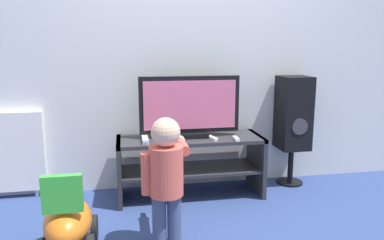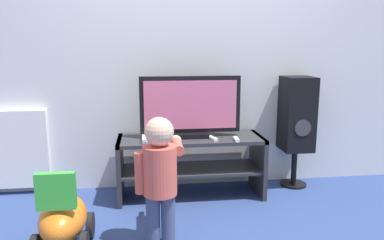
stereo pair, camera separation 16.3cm
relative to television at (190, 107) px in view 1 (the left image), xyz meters
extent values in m
plane|color=navy|center=(0.00, -0.24, -0.78)|extent=(16.00, 16.00, 0.00)
cube|color=silver|center=(0.00, 0.28, 0.52)|extent=(10.00, 0.06, 2.60)
cube|color=#2D2D33|center=(0.00, -0.02, -0.27)|extent=(1.24, 0.45, 0.03)
cube|color=#2D2D33|center=(0.00, -0.02, -0.54)|extent=(1.20, 0.41, 0.02)
cube|color=#2D2D33|center=(-0.60, -0.02, -0.52)|extent=(0.04, 0.45, 0.52)
cube|color=#2D2D33|center=(0.60, -0.02, -0.52)|extent=(0.04, 0.45, 0.52)
cube|color=black|center=(0.00, 0.00, -0.23)|extent=(0.30, 0.20, 0.04)
cube|color=black|center=(0.00, 0.00, 0.03)|extent=(0.85, 0.05, 0.48)
cube|color=#D8668C|center=(0.00, -0.03, 0.03)|extent=(0.78, 0.01, 0.41)
cube|color=white|center=(-0.39, -0.11, -0.24)|extent=(0.05, 0.20, 0.04)
cube|color=#3F8CE5|center=(-0.39, -0.21, -0.24)|extent=(0.03, 0.00, 0.01)
cube|color=white|center=(0.36, -0.18, -0.24)|extent=(0.04, 0.13, 0.02)
cylinder|color=#337FD8|center=(0.36, -0.18, -0.23)|extent=(0.01, 0.01, 0.00)
cube|color=white|center=(0.17, -0.13, -0.24)|extent=(0.07, 0.13, 0.02)
cylinder|color=#337FD8|center=(0.17, -0.13, -0.23)|extent=(0.01, 0.01, 0.00)
cylinder|color=#3F4C72|center=(-0.35, -0.82, -0.60)|extent=(0.09, 0.09, 0.35)
cylinder|color=#3F4C72|center=(-0.25, -0.82, -0.60)|extent=(0.09, 0.09, 0.35)
cylinder|color=#D1594C|center=(-0.30, -0.82, -0.27)|extent=(0.22, 0.22, 0.32)
sphere|color=beige|center=(-0.30, -0.82, -0.01)|extent=(0.18, 0.18, 0.18)
cylinder|color=#D1594C|center=(-0.42, -0.82, -0.28)|extent=(0.07, 0.07, 0.27)
cylinder|color=#D1594C|center=(-0.17, -0.69, -0.14)|extent=(0.07, 0.27, 0.07)
sphere|color=beige|center=(-0.17, -0.55, -0.14)|extent=(0.08, 0.08, 0.08)
cube|color=white|center=(-0.17, -0.51, -0.14)|extent=(0.03, 0.13, 0.02)
cylinder|color=black|center=(0.99, 0.09, -0.77)|extent=(0.24, 0.24, 0.02)
cylinder|color=black|center=(0.99, 0.09, -0.60)|extent=(0.05, 0.05, 0.35)
cube|color=black|center=(0.99, 0.09, -0.09)|extent=(0.27, 0.28, 0.67)
cylinder|color=#38383D|center=(0.99, -0.05, -0.19)|extent=(0.15, 0.01, 0.15)
ellipsoid|color=orange|center=(-0.91, -0.80, -0.56)|extent=(0.29, 0.49, 0.25)
cube|color=green|center=(-0.91, -0.94, -0.33)|extent=(0.23, 0.05, 0.22)
cylinder|color=black|center=(-1.06, -0.67, -0.69)|extent=(0.04, 0.17, 0.17)
cylinder|color=black|center=(-0.77, -0.67, -0.69)|extent=(0.04, 0.17, 0.17)
cube|color=white|center=(-1.53, 0.21, -0.37)|extent=(0.60, 0.08, 0.69)
cube|color=silver|center=(-1.32, 0.21, -0.75)|extent=(0.03, 0.05, 0.06)
camera|label=1|loc=(-0.55, -3.07, 0.51)|focal=35.00mm
camera|label=2|loc=(-0.38, -3.10, 0.51)|focal=35.00mm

